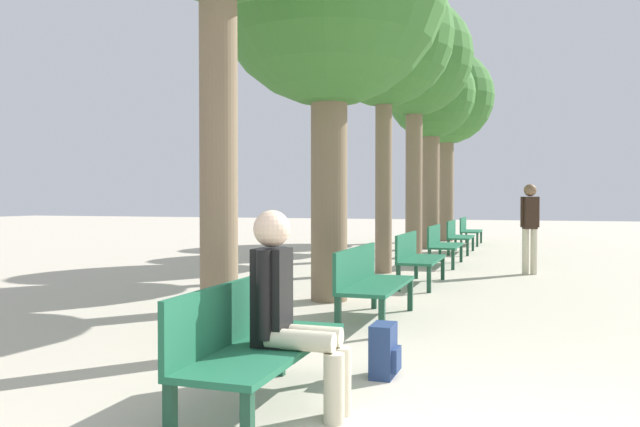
% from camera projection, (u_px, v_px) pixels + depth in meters
% --- Properties ---
extents(bench_row_0, '(0.55, 1.67, 0.83)m').
position_uv_depth(bench_row_0, '(253.00, 337.00, 4.05)').
color(bench_row_0, '#1E6042').
rests_on(bench_row_0, ground_plane).
extents(bench_row_1, '(0.55, 1.67, 0.83)m').
position_uv_depth(bench_row_1, '(369.00, 279.00, 7.02)').
color(bench_row_1, '#1E6042').
rests_on(bench_row_1, ground_plane).
extents(bench_row_2, '(0.55, 1.67, 0.83)m').
position_uv_depth(bench_row_2, '(416.00, 255.00, 10.00)').
color(bench_row_2, '#1E6042').
rests_on(bench_row_2, ground_plane).
extents(bench_row_3, '(0.55, 1.67, 0.83)m').
position_uv_depth(bench_row_3, '(441.00, 242.00, 12.97)').
color(bench_row_3, '#1E6042').
rests_on(bench_row_3, ground_plane).
extents(bench_row_4, '(0.55, 1.67, 0.83)m').
position_uv_depth(bench_row_4, '(457.00, 234.00, 15.94)').
color(bench_row_4, '#1E6042').
rests_on(bench_row_4, ground_plane).
extents(bench_row_5, '(0.55, 1.67, 0.83)m').
position_uv_depth(bench_row_5, '(468.00, 229.00, 18.92)').
color(bench_row_5, '#1E6042').
rests_on(bench_row_5, ground_plane).
extents(tree_row_2, '(2.59, 2.59, 5.70)m').
position_uv_depth(tree_row_2, '(384.00, 39.00, 11.56)').
color(tree_row_2, '#7A664C').
rests_on(tree_row_2, ground_plane).
extents(tree_row_3, '(2.74, 2.74, 6.09)m').
position_uv_depth(tree_row_3, '(414.00, 61.00, 14.68)').
color(tree_row_3, '#7A664C').
rests_on(tree_row_3, ground_plane).
extents(tree_row_4, '(2.43, 2.43, 5.51)m').
position_uv_depth(tree_row_4, '(431.00, 99.00, 17.28)').
color(tree_row_4, '#7A664C').
rests_on(tree_row_4, ground_plane).
extents(tree_row_5, '(3.09, 3.09, 6.30)m').
position_uv_depth(tree_row_5, '(447.00, 100.00, 20.55)').
color(tree_row_5, '#7A664C').
rests_on(tree_row_5, ground_plane).
extents(person_seated, '(0.63, 0.36, 1.30)m').
position_uv_depth(person_seated, '(289.00, 307.00, 3.98)').
color(person_seated, beige).
rests_on(person_seated, ground_plane).
extents(backpack, '(0.21, 0.28, 0.41)m').
position_uv_depth(backpack, '(384.00, 351.00, 4.81)').
color(backpack, navy).
rests_on(backpack, ground_plane).
extents(pedestrian_near, '(0.34, 0.26, 1.66)m').
position_uv_depth(pedestrian_near, '(530.00, 223.00, 11.41)').
color(pedestrian_near, beige).
rests_on(pedestrian_near, ground_plane).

